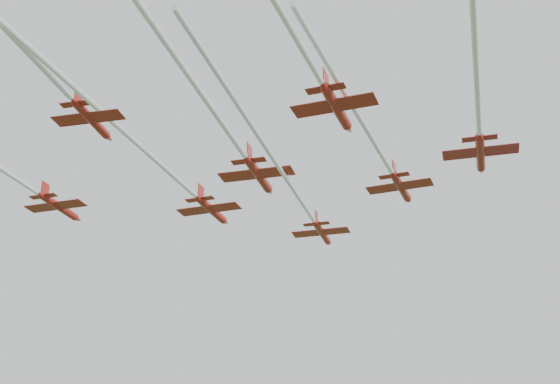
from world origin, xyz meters
The scene contains 8 objects.
jet_lead centered at (-0.07, 3.31, 59.98)m, with size 21.31×60.40×2.56m.
jet_row2_left centered at (-11.78, -9.77, 61.48)m, with size 18.62×61.73×2.76m.
jet_row2_right centered at (13.80, 0.88, 60.50)m, with size 13.11×46.79×2.58m.
jet_row3_left centered at (-23.51, -24.56, 58.15)m, with size 16.47×50.52×2.45m.
jet_row3_mid centered at (1.01, -11.69, 60.61)m, with size 18.06×47.10×2.87m.
jet_row3_right centered at (29.24, -9.29, 59.91)m, with size 21.97×58.85×2.63m.
jet_row4_left centered at (-6.81, -33.41, 61.37)m, with size 18.20×45.07×2.43m.
jet_row4_right centered at (18.51, -26.52, 59.71)m, with size 16.25×55.17×2.68m.
Camera 1 is at (48.96, -76.45, 19.26)m, focal length 50.00 mm.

